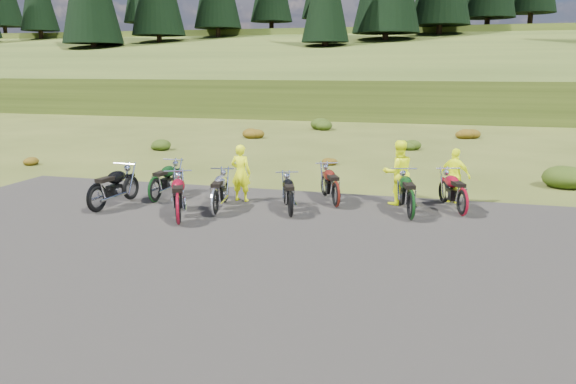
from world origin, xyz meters
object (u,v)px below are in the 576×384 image
(motorcycle_7, at_px, (410,221))
(person_middle, at_px, (241,174))
(motorcycle_3, at_px, (215,217))
(motorcycle_0, at_px, (98,213))

(motorcycle_7, distance_m, person_middle, 5.14)
(motorcycle_3, bearing_deg, person_middle, -13.38)
(motorcycle_0, xyz_separation_m, motorcycle_3, (3.25, 0.51, 0.00))
(motorcycle_0, height_order, motorcycle_7, motorcycle_0)
(motorcycle_0, relative_size, motorcycle_3, 1.07)
(motorcycle_3, height_order, motorcycle_7, motorcycle_7)
(motorcycle_3, distance_m, person_middle, 2.01)
(motorcycle_7, bearing_deg, person_middle, 66.01)
(motorcycle_0, bearing_deg, motorcycle_3, -75.39)
(person_middle, bearing_deg, motorcycle_7, 174.92)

